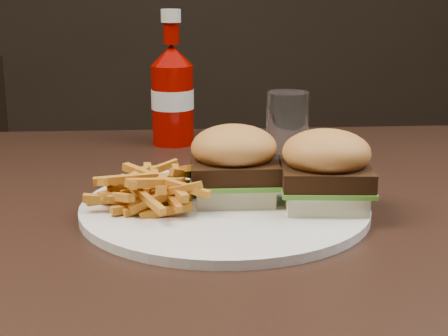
{
  "coord_description": "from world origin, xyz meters",
  "views": [
    {
      "loc": [
        0.02,
        -0.8,
        1.0
      ],
      "look_at": [
        0.07,
        -0.05,
        0.8
      ],
      "focal_mm": 55.0,
      "sensor_mm": 36.0,
      "label": 1
    }
  ],
  "objects": [
    {
      "name": "tumbler",
      "position": [
        0.18,
        0.16,
        0.81
      ],
      "size": [
        0.07,
        0.07,
        0.09
      ],
      "primitive_type": "cylinder",
      "rotation": [
        0.0,
        0.0,
        -0.24
      ],
      "color": "white",
      "rests_on": "dining_table"
    },
    {
      "name": "fries_pile",
      "position": [
        -0.01,
        -0.05,
        0.78
      ],
      "size": [
        0.14,
        0.14,
        0.05
      ],
      "primitive_type": null,
      "rotation": [
        0.0,
        0.0,
        0.28
      ],
      "color": "orange",
      "rests_on": "plate"
    },
    {
      "name": "sandwich_half_b",
      "position": [
        0.18,
        -0.07,
        0.77
      ],
      "size": [
        0.09,
        0.09,
        0.02
      ],
      "primitive_type": "cube",
      "rotation": [
        0.0,
        0.0,
        -0.09
      ],
      "color": "beige",
      "rests_on": "plate"
    },
    {
      "name": "sandwich_half_a",
      "position": [
        0.08,
        -0.04,
        0.77
      ],
      "size": [
        0.09,
        0.08,
        0.02
      ],
      "primitive_type": "cube",
      "rotation": [
        0.0,
        0.0,
        -0.0
      ],
      "color": "beige",
      "rests_on": "plate"
    },
    {
      "name": "plate",
      "position": [
        0.07,
        -0.06,
        0.76
      ],
      "size": [
        0.33,
        0.33,
        0.01
      ],
      "primitive_type": "cylinder",
      "color": "white",
      "rests_on": "dining_table"
    },
    {
      "name": "dining_table",
      "position": [
        0.0,
        0.0,
        0.73
      ],
      "size": [
        1.2,
        0.8,
        0.04
      ],
      "primitive_type": "cube",
      "color": "black",
      "rests_on": "ground"
    },
    {
      "name": "ketchup_bottle",
      "position": [
        0.01,
        0.29,
        0.81
      ],
      "size": [
        0.08,
        0.08,
        0.13
      ],
      "primitive_type": "cylinder",
      "rotation": [
        0.0,
        0.0,
        0.16
      ],
      "color": "#8B0500",
      "rests_on": "dining_table"
    }
  ]
}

